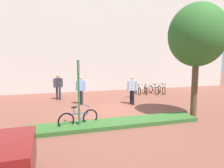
{
  "coord_description": "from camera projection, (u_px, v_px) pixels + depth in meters",
  "views": [
    {
      "loc": [
        -2.68,
        -9.65,
        2.68
      ],
      "look_at": [
        0.64,
        1.62,
        1.21
      ],
      "focal_mm": 31.4,
      "sensor_mm": 36.0,
      "label": 1
    }
  ],
  "objects": [
    {
      "name": "person_casual_tan",
      "position": [
        81.0,
        88.0,
        11.67
      ],
      "size": [
        0.56,
        0.39,
        1.72
      ],
      "color": "#2D2D38",
      "rests_on": "ground"
    },
    {
      "name": "ground_plane",
      "position": [
        109.0,
        111.0,
        10.27
      ],
      "size": [
        60.0,
        60.0,
        0.0
      ],
      "primitive_type": "plane",
      "color": "brown"
    },
    {
      "name": "tree_sidewalk",
      "position": [
        197.0,
        36.0,
        8.74
      ],
      "size": [
        2.55,
        2.55,
        5.18
      ],
      "color": "brown",
      "rests_on": "ground"
    },
    {
      "name": "planter_strip",
      "position": [
        117.0,
        123.0,
        8.07
      ],
      "size": [
        7.0,
        1.1,
        0.16
      ],
      "primitive_type": "cube",
      "color": "#336028",
      "rests_on": "ground"
    },
    {
      "name": "parking_sign_post",
      "position": [
        79.0,
        85.0,
        7.43
      ],
      "size": [
        0.08,
        0.36,
        2.67
      ],
      "color": "#2D7238",
      "rests_on": "ground"
    },
    {
      "name": "bollard_steel",
      "position": [
        131.0,
        91.0,
        13.91
      ],
      "size": [
        0.16,
        0.16,
        0.9
      ],
      "primitive_type": "cylinder",
      "color": "#ADADB2",
      "rests_on": "ground"
    },
    {
      "name": "person_suited_dark",
      "position": [
        58.0,
        85.0,
        13.07
      ],
      "size": [
        0.61,
        0.3,
        1.72
      ],
      "color": "#2D2D38",
      "rests_on": "ground"
    },
    {
      "name": "person_shirt_blue",
      "position": [
        132.0,
        88.0,
        11.68
      ],
      "size": [
        0.53,
        0.48,
        1.72
      ],
      "color": "black",
      "rests_on": "ground"
    },
    {
      "name": "bike_at_sign",
      "position": [
        79.0,
        118.0,
        7.8
      ],
      "size": [
        1.64,
        0.55,
        0.86
      ],
      "color": "black",
      "rests_on": "ground"
    },
    {
      "name": "building_facade",
      "position": [
        86.0,
        32.0,
        16.59
      ],
      "size": [
        28.0,
        1.2,
        10.0
      ],
      "primitive_type": "cube",
      "color": "silver",
      "rests_on": "ground"
    },
    {
      "name": "bike_rack_cluster",
      "position": [
        150.0,
        89.0,
        15.46
      ],
      "size": [
        2.63,
        1.87,
        0.83
      ],
      "color": "#99999E",
      "rests_on": "ground"
    }
  ]
}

